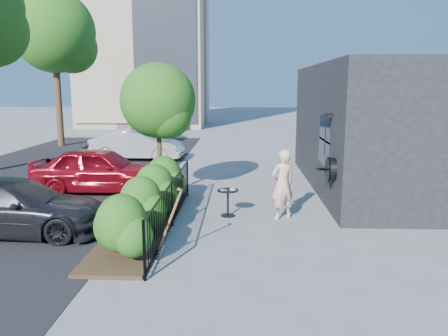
{
  "coord_description": "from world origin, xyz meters",
  "views": [
    {
      "loc": [
        0.15,
        -9.99,
        3.31
      ],
      "look_at": [
        -0.31,
        1.24,
        1.2
      ],
      "focal_mm": 35.0,
      "sensor_mm": 36.0,
      "label": 1
    }
  ],
  "objects_px": {
    "woman": "(283,184)",
    "shovel": "(168,227)",
    "car_darkgrey": "(14,207)",
    "cafe_table": "(228,198)",
    "car_silver": "(137,145)",
    "car_red": "(100,170)",
    "street_tree_far": "(55,37)",
    "patio_tree": "(160,105)"
  },
  "relations": [
    {
      "from": "shovel",
      "to": "car_silver",
      "type": "relative_size",
      "value": 0.35
    },
    {
      "from": "street_tree_far",
      "to": "car_silver",
      "type": "relative_size",
      "value": 2.01
    },
    {
      "from": "street_tree_far",
      "to": "cafe_table",
      "type": "bearing_deg",
      "value": -53.3
    },
    {
      "from": "street_tree_far",
      "to": "car_silver",
      "type": "xyz_separation_m",
      "value": [
        5.34,
        -4.47,
        -5.24
      ]
    },
    {
      "from": "street_tree_far",
      "to": "woman",
      "type": "xyz_separation_m",
      "value": [
        11.12,
        -13.24,
        -5.03
      ]
    },
    {
      "from": "street_tree_far",
      "to": "woman",
      "type": "bearing_deg",
      "value": -49.97
    },
    {
      "from": "street_tree_far",
      "to": "car_darkgrey",
      "type": "distance_m",
      "value": 16.28
    },
    {
      "from": "shovel",
      "to": "car_darkgrey",
      "type": "relative_size",
      "value": 0.34
    },
    {
      "from": "cafe_table",
      "to": "woman",
      "type": "xyz_separation_m",
      "value": [
        1.38,
        -0.17,
        0.41
      ]
    },
    {
      "from": "street_tree_far",
      "to": "shovel",
      "type": "height_order",
      "value": "street_tree_far"
    },
    {
      "from": "cafe_table",
      "to": "car_silver",
      "type": "height_order",
      "value": "car_silver"
    },
    {
      "from": "car_silver",
      "to": "car_darkgrey",
      "type": "relative_size",
      "value": 0.96
    },
    {
      "from": "cafe_table",
      "to": "car_darkgrey",
      "type": "xyz_separation_m",
      "value": [
        -4.82,
        -1.52,
        0.14
      ]
    },
    {
      "from": "street_tree_far",
      "to": "woman",
      "type": "relative_size",
      "value": 4.66
    },
    {
      "from": "shovel",
      "to": "cafe_table",
      "type": "bearing_deg",
      "value": 69.53
    },
    {
      "from": "cafe_table",
      "to": "car_red",
      "type": "distance_m",
      "value": 4.81
    },
    {
      "from": "patio_tree",
      "to": "shovel",
      "type": "height_order",
      "value": "patio_tree"
    },
    {
      "from": "patio_tree",
      "to": "car_darkgrey",
      "type": "xyz_separation_m",
      "value": [
        -2.78,
        -3.39,
        -2.14
      ]
    },
    {
      "from": "shovel",
      "to": "car_darkgrey",
      "type": "xyz_separation_m",
      "value": [
        -3.75,
        1.33,
        -0.01
      ]
    },
    {
      "from": "cafe_table",
      "to": "shovel",
      "type": "relative_size",
      "value": 0.51
    },
    {
      "from": "cafe_table",
      "to": "car_silver",
      "type": "xyz_separation_m",
      "value": [
        -4.4,
        8.6,
        0.2
      ]
    },
    {
      "from": "patio_tree",
      "to": "car_silver",
      "type": "relative_size",
      "value": 0.96
    },
    {
      "from": "woman",
      "to": "shovel",
      "type": "height_order",
      "value": "woman"
    },
    {
      "from": "patio_tree",
      "to": "woman",
      "type": "relative_size",
      "value": 2.22
    },
    {
      "from": "patio_tree",
      "to": "street_tree_far",
      "type": "height_order",
      "value": "street_tree_far"
    },
    {
      "from": "patio_tree",
      "to": "cafe_table",
      "type": "relative_size",
      "value": 5.31
    },
    {
      "from": "shovel",
      "to": "car_red",
      "type": "height_order",
      "value": "car_red"
    },
    {
      "from": "car_red",
      "to": "shovel",
      "type": "bearing_deg",
      "value": -150.85
    },
    {
      "from": "cafe_table",
      "to": "woman",
      "type": "bearing_deg",
      "value": -6.87
    },
    {
      "from": "car_darkgrey",
      "to": "woman",
      "type": "bearing_deg",
      "value": -77.06
    },
    {
      "from": "shovel",
      "to": "car_silver",
      "type": "bearing_deg",
      "value": 106.26
    },
    {
      "from": "woman",
      "to": "patio_tree",
      "type": "bearing_deg",
      "value": -60.14
    },
    {
      "from": "car_silver",
      "to": "woman",
      "type": "bearing_deg",
      "value": -144.88
    },
    {
      "from": "car_red",
      "to": "car_silver",
      "type": "height_order",
      "value": "car_red"
    },
    {
      "from": "car_silver",
      "to": "street_tree_far",
      "type": "bearing_deg",
      "value": 51.82
    },
    {
      "from": "car_red",
      "to": "woman",
      "type": "bearing_deg",
      "value": -116.37
    },
    {
      "from": "cafe_table",
      "to": "car_darkgrey",
      "type": "relative_size",
      "value": 0.17
    },
    {
      "from": "shovel",
      "to": "car_red",
      "type": "xyz_separation_m",
      "value": [
        -3.06,
        5.32,
        0.08
      ]
    },
    {
      "from": "shovel",
      "to": "street_tree_far",
      "type": "bearing_deg",
      "value": 118.6
    },
    {
      "from": "car_red",
      "to": "car_darkgrey",
      "type": "xyz_separation_m",
      "value": [
        -0.7,
        -3.99,
        -0.1
      ]
    },
    {
      "from": "woman",
      "to": "car_darkgrey",
      "type": "distance_m",
      "value": 6.35
    },
    {
      "from": "street_tree_far",
      "to": "woman",
      "type": "height_order",
      "value": "street_tree_far"
    }
  ]
}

